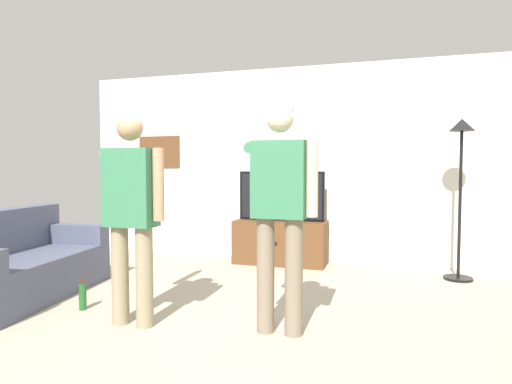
{
  "coord_description": "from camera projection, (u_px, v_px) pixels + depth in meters",
  "views": [
    {
      "loc": [
        1.3,
        -3.09,
        1.3
      ],
      "look_at": [
        -0.04,
        1.2,
        1.05
      ],
      "focal_mm": 30.54,
      "sensor_mm": 36.0,
      "label": 1
    }
  ],
  "objects": [
    {
      "name": "ground_plane",
      "position": [
        215.0,
        334.0,
        3.4
      ],
      "size": [
        8.4,
        8.4,
        0.0
      ],
      "primitive_type": "plane",
      "color": "#9E937F"
    },
    {
      "name": "back_wall",
      "position": [
        295.0,
        164.0,
        6.14
      ],
      "size": [
        6.4,
        0.1,
        2.7
      ],
      "primitive_type": "cube",
      "color": "silver",
      "rests_on": "ground_plane"
    },
    {
      "name": "tv_stand",
      "position": [
        280.0,
        242.0,
        5.9
      ],
      "size": [
        1.24,
        0.51,
        0.58
      ],
      "color": "brown",
      "rests_on": "ground_plane"
    },
    {
      "name": "television",
      "position": [
        281.0,
        196.0,
        5.91
      ],
      "size": [
        1.17,
        0.07,
        0.67
      ],
      "color": "black",
      "rests_on": "tv_stand"
    },
    {
      "name": "wall_clock",
      "position": [
        286.0,
        105.0,
        6.07
      ],
      "size": [
        0.24,
        0.03,
        0.24
      ],
      "primitive_type": "cylinder",
      "rotation": [
        1.57,
        0.0,
        0.0
      ],
      "color": "white"
    },
    {
      "name": "framed_picture",
      "position": [
        160.0,
        152.0,
        6.71
      ],
      "size": [
        0.68,
        0.04,
        0.48
      ],
      "primitive_type": "cube",
      "color": "brown"
    },
    {
      "name": "floor_lamp",
      "position": [
        461.0,
        165.0,
        4.99
      ],
      "size": [
        0.32,
        0.32,
        1.86
      ],
      "color": "black",
      "rests_on": "ground_plane"
    },
    {
      "name": "person_standing_nearer_lamp",
      "position": [
        132.0,
        207.0,
        3.56
      ],
      "size": [
        0.6,
        0.78,
        1.73
      ],
      "color": "gray",
      "rests_on": "ground_plane"
    },
    {
      "name": "person_standing_nearer_couch",
      "position": [
        280.0,
        205.0,
        3.38
      ],
      "size": [
        0.59,
        0.78,
        1.78
      ],
      "color": "#7A6B56",
      "rests_on": "ground_plane"
    },
    {
      "name": "side_couch",
      "position": [
        19.0,
        266.0,
        4.34
      ],
      "size": [
        1.05,
        1.87,
        0.87
      ],
      "color": "#474C60",
      "rests_on": "ground_plane"
    },
    {
      "name": "beverage_bottle",
      "position": [
        83.0,
        296.0,
        3.98
      ],
      "size": [
        0.07,
        0.07,
        0.3
      ],
      "color": "#1E5923",
      "rests_on": "ground_plane"
    }
  ]
}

